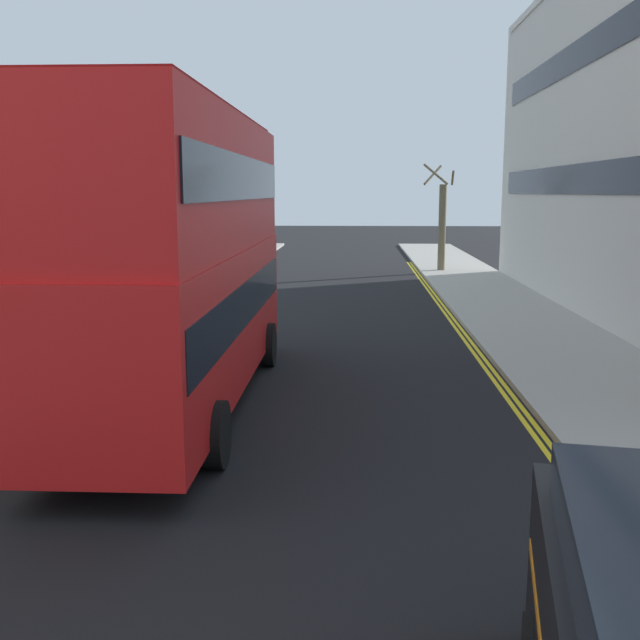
{
  "coord_description": "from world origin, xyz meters",
  "views": [
    {
      "loc": [
        1.15,
        -2.46,
        4.13
      ],
      "look_at": [
        0.5,
        11.0,
        1.8
      ],
      "focal_mm": 41.61,
      "sensor_mm": 36.0,
      "label": 1
    }
  ],
  "objects": [
    {
      "name": "sidewalk_left",
      "position": [
        -6.5,
        16.0,
        0.07
      ],
      "size": [
        4.0,
        80.0,
        0.14
      ],
      "primitive_type": "cube",
      "color": "#9E9991",
      "rests_on": "ground"
    },
    {
      "name": "sidewalk_right",
      "position": [
        6.5,
        16.0,
        0.07
      ],
      "size": [
        4.0,
        80.0,
        0.14
      ],
      "primitive_type": "cube",
      "color": "#9E9991",
      "rests_on": "ground"
    },
    {
      "name": "street_tree_mid",
      "position": [
        5.57,
        36.2,
        2.57
      ],
      "size": [
        1.62,
        2.09,
        5.42
      ],
      "color": "#6B6047",
      "rests_on": "sidewalk_right"
    },
    {
      "name": "double_decker_bus_away",
      "position": [
        -2.18,
        11.53,
        3.03
      ],
      "size": [
        2.81,
        10.81,
        5.64
      ],
      "color": "red",
      "rests_on": "ground"
    },
    {
      "name": "kerb_line_inner",
      "position": [
        4.24,
        14.0,
        0.0
      ],
      "size": [
        0.1,
        56.0,
        0.01
      ],
      "primitive_type": "cube",
      "color": "yellow",
      "rests_on": "ground"
    },
    {
      "name": "kerb_line_outer",
      "position": [
        4.4,
        14.0,
        0.0
      ],
      "size": [
        0.1,
        56.0,
        0.01
      ],
      "primitive_type": "cube",
      "color": "yellow",
      "rests_on": "ground"
    }
  ]
}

